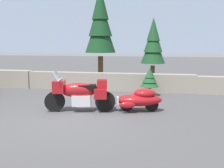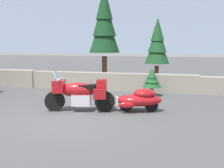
{
  "view_description": "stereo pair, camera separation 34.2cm",
  "coord_description": "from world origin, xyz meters",
  "px_view_note": "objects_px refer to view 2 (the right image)",
  "views": [
    {
      "loc": [
        2.59,
        -7.5,
        2.2
      ],
      "look_at": [
        0.85,
        1.42,
        0.85
      ],
      "focal_mm": 43.44,
      "sensor_mm": 36.0,
      "label": 1
    },
    {
      "loc": [
        2.92,
        -7.43,
        2.2
      ],
      "look_at": [
        0.85,
        1.42,
        0.85
      ],
      "focal_mm": 43.44,
      "sensor_mm": 36.0,
      "label": 2
    }
  ],
  "objects_px": {
    "car_shaped_trailer": "(139,99)",
    "pine_tree_tall": "(104,23)",
    "touring_motorcycle": "(79,93)",
    "pine_tree_secondary": "(157,43)"
  },
  "relations": [
    {
      "from": "car_shaped_trailer",
      "to": "pine_tree_tall",
      "type": "relative_size",
      "value": 0.42
    },
    {
      "from": "touring_motorcycle",
      "to": "pine_tree_tall",
      "type": "bearing_deg",
      "value": 97.09
    },
    {
      "from": "pine_tree_tall",
      "to": "pine_tree_secondary",
      "type": "height_order",
      "value": "pine_tree_tall"
    },
    {
      "from": "touring_motorcycle",
      "to": "car_shaped_trailer",
      "type": "bearing_deg",
      "value": 11.84
    },
    {
      "from": "car_shaped_trailer",
      "to": "pine_tree_secondary",
      "type": "relative_size",
      "value": 0.62
    },
    {
      "from": "touring_motorcycle",
      "to": "pine_tree_secondary",
      "type": "distance_m",
      "value": 6.89
    },
    {
      "from": "pine_tree_tall",
      "to": "touring_motorcycle",
      "type": "bearing_deg",
      "value": -82.91
    },
    {
      "from": "touring_motorcycle",
      "to": "pine_tree_tall",
      "type": "height_order",
      "value": "pine_tree_tall"
    },
    {
      "from": "touring_motorcycle",
      "to": "pine_tree_secondary",
      "type": "xyz_separation_m",
      "value": [
        2.06,
        6.37,
        1.61
      ]
    },
    {
      "from": "touring_motorcycle",
      "to": "pine_tree_secondary",
      "type": "bearing_deg",
      "value": 72.08
    }
  ]
}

